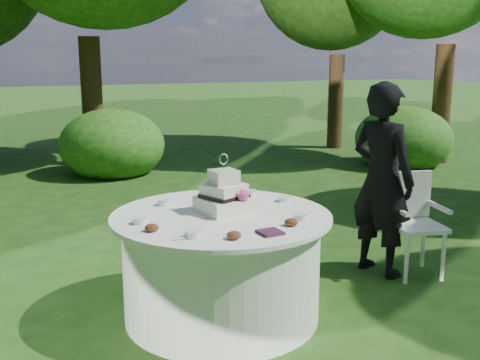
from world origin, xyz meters
name	(u,v)px	position (x,y,z in m)	size (l,w,h in m)	color
ground	(222,315)	(0.00, 0.00, 0.00)	(80.00, 80.00, 0.00)	#1A360E
napkins	(270,232)	(0.07, -0.56, 0.78)	(0.14, 0.14, 0.02)	#451D37
feather_plume	(208,234)	(-0.29, -0.40, 0.78)	(0.48, 0.07, 0.01)	white
guest	(382,180)	(1.60, 0.13, 0.83)	(0.61, 0.40, 1.67)	black
table	(222,265)	(0.00, 0.00, 0.39)	(1.56, 1.56, 0.77)	silver
cake	(225,196)	(0.05, 0.04, 0.88)	(0.36, 0.36, 0.43)	white
chair	(413,215)	(1.85, -0.01, 0.52)	(0.52, 0.51, 0.89)	white
votives	(224,210)	(0.04, 0.03, 0.79)	(1.27, 0.92, 0.04)	white
petal_cups	(230,217)	(-0.02, -0.18, 0.79)	(1.05, 1.12, 0.05)	#562D16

